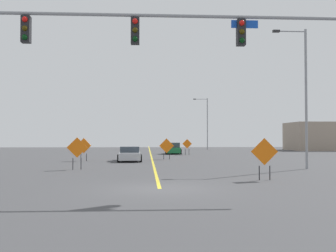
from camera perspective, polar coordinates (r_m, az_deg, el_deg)
ground at (r=15.53m, az=-1.23°, el=-9.24°), size 127.20×127.20×0.00m
road_centre_stripe at (r=50.76m, az=-2.62°, el=-3.95°), size 0.16×70.66×0.01m
traffic_signal_assembly at (r=16.05m, az=-13.25°, el=11.81°), size 17.21×0.44×7.36m
street_lamp_mid_right at (r=64.05m, az=5.65°, el=0.73°), size 2.42×0.24×8.46m
street_lamp_mid_left at (r=26.70m, az=19.33°, el=4.79°), size 2.24×0.24×9.08m
construction_sign_median_near at (r=34.03m, az=-12.28°, el=-2.98°), size 1.29×0.34×1.98m
construction_sign_right_shoulder at (r=35.73m, az=-0.21°, el=-3.04°), size 1.35×0.24×1.93m
construction_sign_right_lane at (r=44.50m, az=2.83°, el=-2.78°), size 1.09×0.05×1.83m
construction_sign_median_far at (r=25.19m, az=-13.23°, el=-3.33°), size 1.29×0.18×2.04m
construction_sign_left_lane at (r=19.08m, az=14.00°, el=-3.96°), size 1.30×0.11×2.01m
car_silver_passing at (r=33.47m, az=-5.66°, el=-4.15°), size 2.16×4.66×1.24m
car_green_distant at (r=47.22m, az=0.79°, el=-3.37°), size 2.15×4.19×1.38m
roadside_building_east at (r=64.96m, az=20.96°, el=-1.43°), size 8.14×7.28×4.35m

